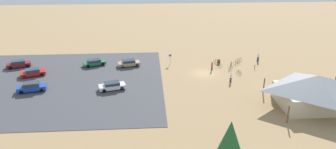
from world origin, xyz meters
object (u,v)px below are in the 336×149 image
lot_sign (170,58)px  pine_mideast (230,137)px  bicycle_blue_edge_south (255,67)px  car_tan_mid_lot (129,63)px  trash_bin (219,62)px  bicycle_white_yard_left (231,65)px  bicycle_yellow_near_porch (230,68)px  bicycle_green_yard_center (217,62)px  visitor_near_lot (231,78)px  car_white_second_row (112,86)px  visitor_at_bikes (258,57)px  bicycle_orange_edge_north (219,65)px  car_blue_front_row (32,87)px  bicycle_red_lone_east (237,63)px  car_red_back_corner (33,72)px  bicycle_black_yard_right (239,72)px  visitor_crossing_yard (212,66)px  car_maroon_by_curb (19,64)px  bicycle_teal_back_row (239,60)px  bike_pavilion (315,89)px  car_green_far_end (94,62)px

lot_sign → pine_mideast: (-3.56, 33.68, 3.03)m
bicycle_blue_edge_south → car_tan_mid_lot: size_ratio=0.34×
trash_bin → bicycle_white_yard_left: 2.67m
bicycle_blue_edge_south → bicycle_yellow_near_porch: (4.97, 0.56, 0.02)m
bicycle_green_yard_center → visitor_near_lot: (-0.40, 9.86, 0.53)m
car_white_second_row → visitor_at_bikes: size_ratio=2.56×
bicycle_orange_edge_north → car_blue_front_row: car_blue_front_row is taller
trash_bin → bicycle_green_yard_center: size_ratio=0.67×
visitor_near_lot → visitor_at_bikes: (-8.41, -10.43, 0.08)m
bicycle_red_lone_east → car_tan_mid_lot: 21.74m
lot_sign → car_white_second_row: 15.72m
car_red_back_corner → bicycle_black_yard_right: bearing=177.4°
car_red_back_corner → visitor_crossing_yard: bearing=-178.6°
car_tan_mid_lot → car_maroon_by_curb: (21.67, -0.85, 0.02)m
pine_mideast → car_blue_front_row: size_ratio=1.33×
pine_mideast → bicycle_blue_edge_south: 33.03m
car_white_second_row → pine_mideast: bearing=122.6°
bicycle_blue_edge_south → bicycle_teal_back_row: 4.52m
car_white_second_row → visitor_near_lot: size_ratio=2.76×
bicycle_black_yard_right → bicycle_teal_back_row: bicycle_teal_back_row is taller
bicycle_red_lone_east → bicycle_blue_edge_south: bearing=138.5°
bike_pavilion → car_red_back_corner: bearing=-17.9°
bicycle_green_yard_center → car_green_far_end: bearing=-0.6°
bike_pavilion → bicycle_orange_edge_north: bearing=-59.4°
car_blue_front_row → car_tan_mid_lot: car_blue_front_row is taller
car_blue_front_row → car_tan_mid_lot: 18.77m
bicycle_white_yard_left → bicycle_teal_back_row: size_ratio=0.98×
pine_mideast → visitor_crossing_yard: 30.43m
trash_bin → bike_pavilion: bearing=118.0°
bicycle_black_yard_right → bicycle_green_yard_center: 6.88m
pine_mideast → bicycle_red_lone_east: size_ratio=4.23×
bicycle_blue_edge_south → car_white_second_row: bearing=16.9°
bicycle_teal_back_row → car_blue_front_row: (37.90, 11.96, 0.40)m
car_blue_front_row → bicycle_orange_edge_north: bearing=-163.9°
bike_pavilion → car_white_second_row: bike_pavilion is taller
visitor_at_bikes → bike_pavilion: bearing=94.8°
pine_mideast → visitor_at_bikes: bearing=-113.4°
bicycle_red_lone_east → visitor_near_lot: visitor_near_lot is taller
bicycle_yellow_near_porch → car_blue_front_row: size_ratio=0.26×
trash_bin → lot_sign: 9.96m
pine_mideast → bicycle_teal_back_row: pine_mideast is taller
bicycle_orange_edge_north → bicycle_yellow_near_porch: bearing=127.9°
bicycle_red_lone_east → bicycle_white_yard_left: bicycle_white_yard_left is taller
bike_pavilion → bicycle_white_yard_left: 19.24m
bicycle_green_yard_center → bicycle_yellow_near_porch: bearing=114.6°
car_red_back_corner → car_maroon_by_curb: size_ratio=0.99×
visitor_at_bikes → trash_bin: bearing=6.0°
bicycle_orange_edge_north → car_white_second_row: car_white_second_row is taller
bicycle_orange_edge_north → bicycle_white_yard_left: bearing=176.2°
visitor_at_bikes → bicycle_yellow_near_porch: bearing=33.5°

